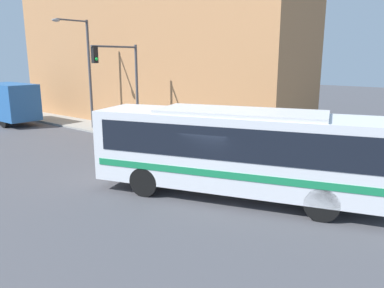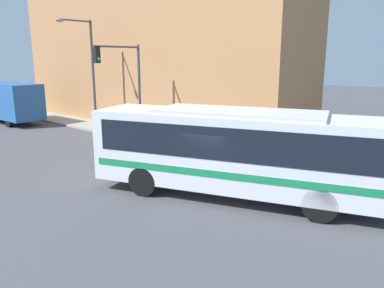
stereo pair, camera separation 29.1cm
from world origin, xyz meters
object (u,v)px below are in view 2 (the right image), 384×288
(city_bus, at_px, (238,148))
(traffic_light_pole, at_px, (125,75))
(delivery_truck, at_px, (11,102))
(pedestrian_near_corner, at_px, (207,129))
(street_lamp, at_px, (88,65))
(fire_hydrant, at_px, (230,147))
(parking_meter, at_px, (127,120))
(pedestrian_mid_block, at_px, (134,120))

(city_bus, distance_m, traffic_light_pole, 11.20)
(delivery_truck, distance_m, pedestrian_near_corner, 16.77)
(traffic_light_pole, relative_size, street_lamp, 0.77)
(street_lamp, height_order, pedestrian_near_corner, street_lamp)
(fire_hydrant, relative_size, traffic_light_pole, 0.13)
(fire_hydrant, height_order, parking_meter, parking_meter)
(traffic_light_pole, xyz_separation_m, parking_meter, (0.94, 1.15, -2.90))
(traffic_light_pole, xyz_separation_m, pedestrian_mid_block, (1.31, 0.87, -2.91))
(city_bus, xyz_separation_m, pedestrian_mid_block, (4.94, 11.26, -0.81))
(fire_hydrant, height_order, traffic_light_pole, traffic_light_pole)
(city_bus, relative_size, pedestrian_mid_block, 6.00)
(traffic_light_pole, distance_m, parking_meter, 3.25)
(street_lamp, bearing_deg, pedestrian_near_corner, -81.57)
(traffic_light_pole, bearing_deg, fire_hydrant, -82.28)
(delivery_truck, xyz_separation_m, street_lamp, (2.35, -7.05, 2.81))
(fire_hydrant, bearing_deg, street_lamp, 90.47)
(pedestrian_near_corner, bearing_deg, city_bus, -134.59)
(pedestrian_mid_block, bearing_deg, pedestrian_near_corner, -80.33)
(pedestrian_mid_block, bearing_deg, city_bus, -113.69)
(fire_hydrant, bearing_deg, city_bus, -142.66)
(city_bus, distance_m, fire_hydrant, 5.91)
(fire_hydrant, bearing_deg, delivery_truck, 97.43)
(delivery_truck, height_order, traffic_light_pole, traffic_light_pole)
(pedestrian_near_corner, distance_m, pedestrian_mid_block, 5.40)
(traffic_light_pole, xyz_separation_m, street_lamp, (0.84, 4.83, 0.52))
(city_bus, bearing_deg, pedestrian_near_corner, 26.87)
(fire_hydrant, xyz_separation_m, parking_meter, (0.00, 8.05, 0.56))
(parking_meter, bearing_deg, city_bus, -111.61)
(city_bus, relative_size, pedestrian_near_corner, 6.58)
(street_lamp, relative_size, pedestrian_mid_block, 4.07)
(parking_meter, xyz_separation_m, pedestrian_near_corner, (1.28, -5.60, -0.10))
(city_bus, bearing_deg, fire_hydrant, 18.79)
(traffic_light_pole, distance_m, pedestrian_near_corner, 5.81)
(traffic_light_pole, relative_size, pedestrian_mid_block, 3.12)
(traffic_light_pole, bearing_deg, city_bus, -109.28)
(street_lamp, height_order, pedestrian_mid_block, street_lamp)
(traffic_light_pole, height_order, parking_meter, traffic_light_pole)
(city_bus, relative_size, street_lamp, 1.48)
(delivery_truck, relative_size, pedestrian_near_corner, 3.99)
(city_bus, relative_size, fire_hydrant, 14.36)
(delivery_truck, bearing_deg, fire_hydrant, -82.57)
(delivery_truck, bearing_deg, street_lamp, -71.55)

